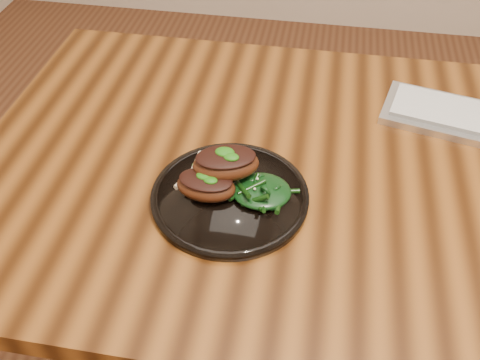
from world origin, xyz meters
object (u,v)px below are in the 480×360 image
(lamb_chop_front, at_px, (206,185))
(greens_heap, at_px, (261,188))
(desk, at_px, (416,213))
(plate, at_px, (230,196))

(lamb_chop_front, distance_m, greens_heap, 0.09)
(desk, bearing_deg, lamb_chop_front, -162.59)
(greens_heap, bearing_deg, desk, 20.06)
(plate, bearing_deg, greens_heap, 5.19)
(desk, height_order, lamb_chop_front, lamb_chop_front)
(desk, distance_m, plate, 0.35)
(desk, xyz_separation_m, greens_heap, (-0.27, -0.10, 0.11))
(lamb_chop_front, height_order, greens_heap, lamb_chop_front)
(plate, distance_m, lamb_chop_front, 0.05)
(desk, distance_m, greens_heap, 0.31)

